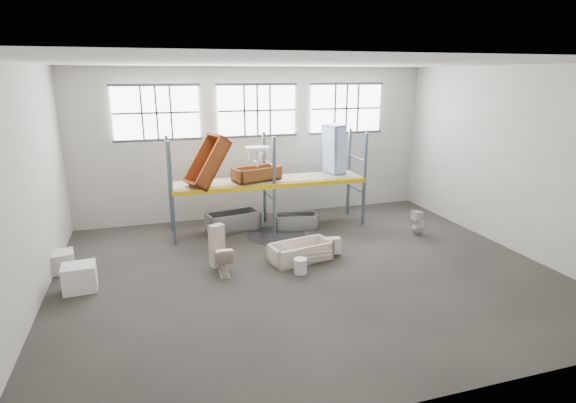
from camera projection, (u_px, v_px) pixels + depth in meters
name	position (u px, v px, depth m)	size (l,w,h in m)	color
floor	(306.00, 272.00, 11.43)	(12.00, 10.00, 0.10)	#433F3A
ceiling	(308.00, 60.00, 10.06)	(12.00, 10.00, 0.10)	silver
wall_back	(257.00, 143.00, 15.39)	(12.00, 0.10, 5.00)	#AFACA2
wall_front	(433.00, 248.00, 6.10)	(12.00, 0.10, 5.00)	#ADABA1
wall_left	(19.00, 192.00, 9.02)	(0.10, 10.00, 5.00)	#9E9C92
wall_right	(515.00, 159.00, 12.47)	(0.10, 10.00, 5.00)	#A2A096
window_left	(157.00, 113.00, 14.08)	(2.60, 0.04, 1.60)	white
window_mid	(257.00, 110.00, 14.99)	(2.60, 0.04, 1.60)	white
window_right	(346.00, 108.00, 15.90)	(2.60, 0.04, 1.60)	white
rack_upright_la	(172.00, 194.00, 12.82)	(0.08, 0.08, 3.00)	slate
rack_upright_lb	(169.00, 184.00, 13.93)	(0.08, 0.08, 3.00)	slate
rack_upright_ma	(274.00, 186.00, 13.68)	(0.08, 0.08, 3.00)	slate
rack_upright_mb	(264.00, 178.00, 14.78)	(0.08, 0.08, 3.00)	slate
rack_upright_ra	(365.00, 180.00, 14.54)	(0.08, 0.08, 3.00)	slate
rack_upright_rb	(349.00, 172.00, 15.64)	(0.08, 0.08, 3.00)	slate
rack_beam_front	(274.00, 186.00, 13.68)	(6.00, 0.10, 0.14)	yellow
rack_beam_back	(264.00, 178.00, 14.78)	(6.00, 0.10, 0.14)	yellow
shelf_deck	(269.00, 179.00, 14.21)	(5.90, 1.10, 0.03)	gray
wet_patch	(276.00, 235.00, 13.90)	(1.80, 1.80, 0.00)	black
bathtub_beige	(300.00, 252.00, 11.99)	(1.65, 0.78, 0.49)	beige
cistern_spare	(332.00, 246.00, 12.30)	(0.46, 0.22, 0.44)	silver
sink_in_tub	(320.00, 255.00, 12.00)	(0.48, 0.48, 0.17)	#C1AB9F
toilet_beige	(223.00, 260.00, 11.13)	(0.42, 0.73, 0.75)	#F2E0CE
cistern_tall	(217.00, 246.00, 11.56)	(0.36, 0.23, 1.11)	beige
toilet_white	(418.00, 222.00, 13.89)	(0.35, 0.36, 0.78)	white
steel_tub_left	(233.00, 221.00, 14.30)	(1.61, 0.75, 0.59)	#B9BDC2
steel_tub_right	(296.00, 221.00, 14.46)	(1.32, 0.62, 0.49)	#B0B3B7
rust_tub_flat	(257.00, 174.00, 13.91)	(1.43, 0.67, 0.40)	brown
rust_tub_tilted	(207.00, 162.00, 13.25)	(1.63, 0.76, 0.46)	#92470B
sink_on_shelf	(258.00, 166.00, 13.69)	(0.71, 0.54, 0.63)	white
blue_tub_upright	(334.00, 149.00, 14.82)	(1.59, 0.75, 0.45)	#9EBFEF
bucket	(300.00, 266.00, 11.22)	(0.32, 0.32, 0.38)	silver
carton_near	(80.00, 277.00, 10.31)	(0.72, 0.61, 0.61)	white
carton_far	(61.00, 262.00, 11.33)	(0.60, 0.60, 0.50)	silver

